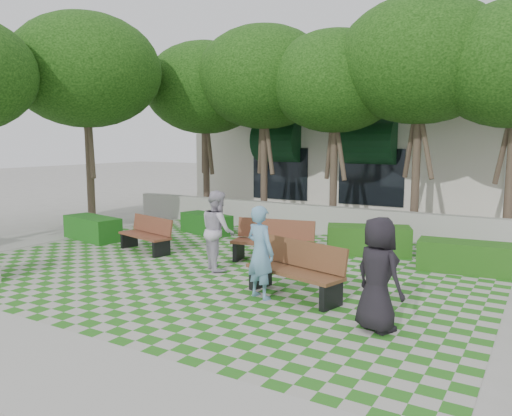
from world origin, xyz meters
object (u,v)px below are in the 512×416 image
Objects in this scene: person_white at (218,230)px; person_dark at (378,274)px; hedge_midright at (368,240)px; hedge_east at (464,257)px; person_blue at (260,252)px; bench_west at (147,235)px; bench_mid at (273,242)px; bench_east at (297,271)px; hedge_midleft at (206,224)px; hedge_west at (92,228)px.

person_dark is at bearing -162.23° from person_white.
hedge_east is at bearing -14.42° from hedge_midright.
person_dark is (-0.61, -4.55, 0.57)m from hedge_east.
hedge_east is 5.12m from person_blue.
bench_west reaches higher than hedge_east.
person_blue reaches higher than hedge_midright.
bench_mid is 4.77m from person_dark.
bench_mid is at bearing -130.02° from hedge_midright.
person_blue reaches higher than bench_mid.
bench_west is 0.87× the size of hedge_midright.
bench_east is 1.14× the size of person_white.
hedge_midleft is at bearing -8.60° from person_dark.
hedge_midright reaches higher than hedge_midleft.
bench_east is at bearing -124.22° from hedge_east.
person_white is at bearing -132.30° from bench_mid.
person_blue is (-3.04, -4.08, 0.55)m from hedge_east.
hedge_midleft is at bearing 107.65° from bench_west.
bench_west reaches higher than hedge_midright.
bench_mid is 1.17× the size of person_blue.
hedge_midright is at bearing 38.95° from bench_mid.
person_dark is (3.60, -3.10, 0.41)m from bench_mid.
hedge_west is (-2.56, 0.35, -0.10)m from bench_west.
person_blue is 0.98× the size of person_dark.
person_white reaches higher than bench_west.
hedge_east is at bearing -111.00° from person_white.
bench_west is at bearing -5.21° from person_blue.
person_dark is at bearing -97.69° from hedge_east.
person_blue is (-0.56, -0.43, 0.38)m from bench_east.
hedge_east is at bearing -5.65° from hedge_midleft.
bench_east is 1.19× the size of person_blue.
person_white is at bearing 4.88° from person_dark.
hedge_midleft is (-5.47, 0.15, -0.05)m from hedge_midright.
person_white reaches higher than bench_mid.
hedge_west is 5.44m from person_white.
person_blue is at bearing -17.32° from hedge_west.
bench_mid reaches higher than hedge_west.
hedge_west is (-6.10, -0.36, -0.15)m from bench_mid.
bench_mid is 1.04× the size of hedge_west.
bench_west is 0.93× the size of hedge_west.
bench_mid is 1.55m from person_white.
bench_west reaches higher than hedge_west.
bench_mid is at bearing -49.08° from person_blue.
hedge_west is at bearing -132.52° from hedge_midleft.
bench_mid is at bearing -161.02° from hedge_east.
hedge_west is 10.10m from person_dark.
bench_mid is 2.73m from hedge_midright.
bench_mid is 0.97× the size of hedge_midright.
bench_west is 7.55m from person_dark.
person_blue is at bearing -44.84° from hedge_midleft.
hedge_west is (-7.83, 1.84, -0.16)m from bench_east.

